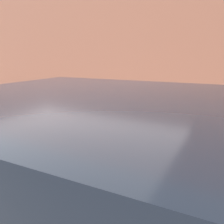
% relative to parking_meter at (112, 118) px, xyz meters
% --- Properties ---
extents(sidewalk, '(24.00, 2.80, 0.10)m').
position_rel_parking_meter_xyz_m(sidewalk, '(-0.12, 0.99, -1.12)').
color(sidewalk, '#ADAAA3').
rests_on(sidewalk, ground_plane).
extents(building_facade, '(24.00, 0.30, 5.48)m').
position_rel_parking_meter_xyz_m(building_facade, '(-0.12, 3.72, 1.57)').
color(building_facade, '#935642').
rests_on(building_facade, ground_plane).
extents(parking_meter, '(0.21, 0.12, 1.61)m').
position_rel_parking_meter_xyz_m(parking_meter, '(0.00, 0.00, 0.00)').
color(parking_meter, slate).
rests_on(parking_meter, sidewalk).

